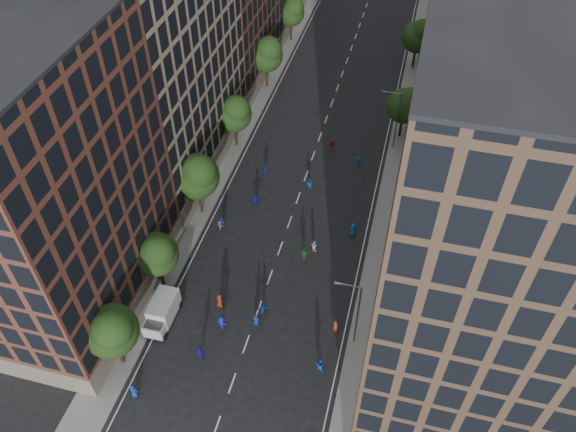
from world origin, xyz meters
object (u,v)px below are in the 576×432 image
(cargo_van, at_px, (162,312))
(skater_0, at_px, (134,391))
(streetlamp_near, at_px, (356,312))
(skater_2, at_px, (320,365))
(streetlamp_far, at_px, (396,118))
(skater_1, at_px, (256,321))

(cargo_van, xyz_separation_m, skater_0, (0.80, -8.66, -0.57))
(streetlamp_near, relative_size, skater_0, 5.24)
(cargo_van, bearing_deg, skater_0, -85.00)
(skater_2, bearing_deg, streetlamp_near, -112.69)
(streetlamp_near, height_order, cargo_van, streetlamp_near)
(cargo_van, relative_size, skater_0, 2.98)
(streetlamp_far, bearing_deg, skater_2, -93.78)
(streetlamp_near, bearing_deg, cargo_van, -173.21)
(streetlamp_far, relative_size, cargo_van, 1.76)
(cargo_van, xyz_separation_m, skater_1, (9.71, 1.64, -0.49))
(skater_0, bearing_deg, streetlamp_far, -111.91)
(streetlamp_far, distance_m, cargo_van, 40.62)
(skater_0, xyz_separation_m, skater_1, (8.90, 10.30, 0.09))
(streetlamp_far, relative_size, skater_1, 4.77)
(skater_1, bearing_deg, skater_2, 146.35)
(cargo_van, height_order, skater_2, cargo_van)
(streetlamp_near, xyz_separation_m, skater_0, (-18.87, -11.00, -4.30))
(streetlamp_near, distance_m, streetlamp_far, 33.00)
(streetlamp_far, distance_m, skater_2, 37.37)
(skater_0, height_order, skater_2, skater_2)
(streetlamp_far, distance_m, skater_1, 35.39)
(skater_1, bearing_deg, skater_0, 39.52)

